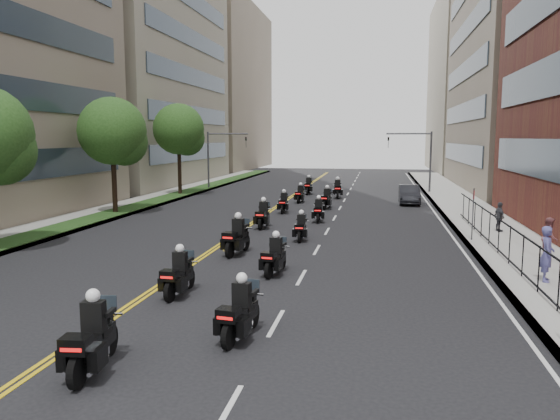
% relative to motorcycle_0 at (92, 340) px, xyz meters
% --- Properties ---
extents(ground, '(160.00, 160.00, 0.00)m').
position_rel_motorcycle_0_xyz_m(ground, '(0.13, -1.18, -0.72)').
color(ground, black).
rests_on(ground, ground).
extents(sidewalk_right, '(4.00, 90.00, 0.15)m').
position_rel_motorcycle_0_xyz_m(sidewalk_right, '(12.13, 23.82, -0.65)').
color(sidewalk_right, gray).
rests_on(sidewalk_right, ground).
extents(sidewalk_left, '(4.00, 90.00, 0.15)m').
position_rel_motorcycle_0_xyz_m(sidewalk_left, '(-11.87, 23.82, -0.65)').
color(sidewalk_left, gray).
rests_on(sidewalk_left, ground).
extents(grass_strip, '(2.00, 90.00, 0.04)m').
position_rel_motorcycle_0_xyz_m(grass_strip, '(-11.07, 23.82, -0.55)').
color(grass_strip, '#213E16').
rests_on(grass_strip, sidewalk_left).
extents(building_right_tan, '(15.11, 28.00, 30.00)m').
position_rel_motorcycle_0_xyz_m(building_right_tan, '(21.61, 46.82, 14.28)').
color(building_right_tan, gray).
rests_on(building_right_tan, ground).
extents(building_right_far, '(15.00, 28.00, 26.00)m').
position_rel_motorcycle_0_xyz_m(building_right_far, '(21.63, 76.82, 12.28)').
color(building_right_far, gray).
rests_on(building_right_far, ground).
extents(building_left_mid, '(16.11, 28.00, 34.00)m').
position_rel_motorcycle_0_xyz_m(building_left_mid, '(-21.85, 46.82, 16.28)').
color(building_left_mid, gray).
rests_on(building_left_mid, ground).
extents(building_left_far, '(16.00, 28.00, 26.00)m').
position_rel_motorcycle_0_xyz_m(building_left_far, '(-21.87, 76.82, 12.28)').
color(building_left_far, gray).
rests_on(building_left_far, ground).
extents(iron_fence, '(0.05, 28.00, 1.50)m').
position_rel_motorcycle_0_xyz_m(iron_fence, '(11.13, 10.82, 0.18)').
color(iron_fence, black).
rests_on(iron_fence, sidewalk_right).
extents(street_trees, '(4.40, 38.40, 7.98)m').
position_rel_motorcycle_0_xyz_m(street_trees, '(-10.92, 17.43, 4.41)').
color(street_trees, black).
rests_on(street_trees, ground).
extents(traffic_signal_right, '(4.09, 0.20, 5.60)m').
position_rel_motorcycle_0_xyz_m(traffic_signal_right, '(9.67, 40.82, 2.98)').
color(traffic_signal_right, '#3F3F44').
rests_on(traffic_signal_right, ground).
extents(traffic_signal_left, '(4.09, 0.20, 5.60)m').
position_rel_motorcycle_0_xyz_m(traffic_signal_left, '(-9.41, 40.82, 2.98)').
color(traffic_signal_left, '#3F3F44').
rests_on(traffic_signal_left, ground).
extents(motorcycle_0, '(0.72, 2.48, 1.83)m').
position_rel_motorcycle_0_xyz_m(motorcycle_0, '(0.00, 0.00, 0.00)').
color(motorcycle_0, black).
rests_on(motorcycle_0, ground).
extents(motorcycle_1, '(0.70, 2.29, 1.70)m').
position_rel_motorcycle_0_xyz_m(motorcycle_1, '(2.65, 2.49, -0.05)').
color(motorcycle_1, black).
rests_on(motorcycle_1, ground).
extents(motorcycle_2, '(0.54, 2.26, 1.67)m').
position_rel_motorcycle_0_xyz_m(motorcycle_2, '(-0.24, 5.86, -0.06)').
color(motorcycle_2, black).
rests_on(motorcycle_2, ground).
extents(motorcycle_3, '(0.67, 2.20, 1.63)m').
position_rel_motorcycle_0_xyz_m(motorcycle_3, '(2.29, 9.09, -0.08)').
color(motorcycle_3, black).
rests_on(motorcycle_3, ground).
extents(motorcycle_4, '(0.76, 2.49, 1.84)m').
position_rel_motorcycle_0_xyz_m(motorcycle_4, '(0.01, 12.23, 0.00)').
color(motorcycle_4, black).
rests_on(motorcycle_4, ground).
extents(motorcycle_5, '(0.48, 2.06, 1.52)m').
position_rel_motorcycle_0_xyz_m(motorcycle_5, '(2.30, 15.96, -0.12)').
color(motorcycle_5, black).
rests_on(motorcycle_5, ground).
extents(motorcycle_6, '(0.54, 2.36, 1.74)m').
position_rel_motorcycle_0_xyz_m(motorcycle_6, '(-0.32, 19.27, -0.04)').
color(motorcycle_6, black).
rests_on(motorcycle_6, ground).
extents(motorcycle_7, '(0.55, 2.18, 1.61)m').
position_rel_motorcycle_0_xyz_m(motorcycle_7, '(2.49, 22.12, -0.09)').
color(motorcycle_7, black).
rests_on(motorcycle_7, ground).
extents(motorcycle_8, '(0.50, 2.15, 1.59)m').
position_rel_motorcycle_0_xyz_m(motorcycle_8, '(-0.25, 25.66, -0.10)').
color(motorcycle_8, black).
rests_on(motorcycle_8, ground).
extents(motorcycle_9, '(0.66, 2.29, 1.69)m').
position_rel_motorcycle_0_xyz_m(motorcycle_9, '(2.41, 28.27, -0.06)').
color(motorcycle_9, black).
rests_on(motorcycle_9, ground).
extents(motorcycle_10, '(0.55, 2.13, 1.57)m').
position_rel_motorcycle_0_xyz_m(motorcycle_10, '(0.02, 31.60, -0.10)').
color(motorcycle_10, black).
rests_on(motorcycle_10, ground).
extents(motorcycle_11, '(0.66, 2.44, 1.80)m').
position_rel_motorcycle_0_xyz_m(motorcycle_11, '(2.66, 35.27, -0.01)').
color(motorcycle_11, black).
rests_on(motorcycle_11, ground).
extents(motorcycle_12, '(0.54, 2.36, 1.74)m').
position_rel_motorcycle_0_xyz_m(motorcycle_12, '(-0.13, 37.93, -0.04)').
color(motorcycle_12, black).
rests_on(motorcycle_12, ground).
extents(parked_sedan, '(1.52, 4.35, 1.43)m').
position_rel_motorcycle_0_xyz_m(parked_sedan, '(8.37, 32.35, -0.01)').
color(parked_sedan, black).
rests_on(parked_sedan, ground).
extents(pedestrian_a, '(0.59, 0.78, 1.92)m').
position_rel_motorcycle_0_xyz_m(pedestrian_a, '(11.76, 9.25, 0.39)').
color(pedestrian_a, '#514F90').
rests_on(pedestrian_a, sidewalk_right).
extents(pedestrian_b, '(0.81, 0.94, 1.66)m').
position_rel_motorcycle_0_xyz_m(pedestrian_b, '(13.00, 13.33, 0.26)').
color(pedestrian_b, brown).
rests_on(pedestrian_b, sidewalk_right).
extents(pedestrian_c, '(0.62, 0.98, 1.56)m').
position_rel_motorcycle_0_xyz_m(pedestrian_c, '(12.32, 19.53, 0.21)').
color(pedestrian_c, '#38393E').
rests_on(pedestrian_c, sidewalk_right).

